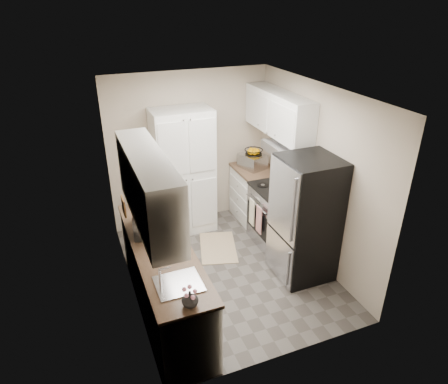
# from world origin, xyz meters

# --- Properties ---
(ground) EXTENTS (3.20, 3.20, 0.00)m
(ground) POSITION_xyz_m (0.00, 0.00, 0.00)
(ground) COLOR #56514C
(ground) RESTS_ON ground
(room_shell) EXTENTS (2.64, 3.24, 2.52)m
(room_shell) POSITION_xyz_m (-0.02, -0.01, 1.63)
(room_shell) COLOR #B7A893
(room_shell) RESTS_ON ground
(pantry_cabinet) EXTENTS (0.90, 0.55, 2.00)m
(pantry_cabinet) POSITION_xyz_m (-0.20, 1.32, 1.00)
(pantry_cabinet) COLOR white
(pantry_cabinet) RESTS_ON ground
(base_cabinet_left) EXTENTS (0.60, 2.30, 0.88)m
(base_cabinet_left) POSITION_xyz_m (-0.99, -0.43, 0.44)
(base_cabinet_left) COLOR white
(base_cabinet_left) RESTS_ON ground
(countertop_left) EXTENTS (0.63, 2.33, 0.04)m
(countertop_left) POSITION_xyz_m (-0.99, -0.43, 0.90)
(countertop_left) COLOR brown
(countertop_left) RESTS_ON base_cabinet_left
(base_cabinet_right) EXTENTS (0.60, 0.80, 0.88)m
(base_cabinet_right) POSITION_xyz_m (0.99, 1.19, 0.44)
(base_cabinet_right) COLOR white
(base_cabinet_right) RESTS_ON ground
(countertop_right) EXTENTS (0.63, 0.83, 0.04)m
(countertop_right) POSITION_xyz_m (0.99, 1.19, 0.90)
(countertop_right) COLOR brown
(countertop_right) RESTS_ON base_cabinet_right
(electric_range) EXTENTS (0.71, 0.78, 1.13)m
(electric_range) POSITION_xyz_m (0.97, 0.39, 0.48)
(electric_range) COLOR #B7B7BC
(electric_range) RESTS_ON ground
(refrigerator) EXTENTS (0.70, 0.72, 1.70)m
(refrigerator) POSITION_xyz_m (0.94, -0.41, 0.85)
(refrigerator) COLOR #B7B7BC
(refrigerator) RESTS_ON ground
(microwave) EXTENTS (0.49, 0.62, 0.30)m
(microwave) POSITION_xyz_m (-1.02, -0.04, 1.07)
(microwave) COLOR #ABACB0
(microwave) RESTS_ON countertop_left
(wine_bottle) EXTENTS (0.07, 0.07, 0.27)m
(wine_bottle) POSITION_xyz_m (-0.96, 0.49, 1.05)
(wine_bottle) COLOR black
(wine_bottle) RESTS_ON countertop_left
(flower_vase) EXTENTS (0.17, 0.17, 0.16)m
(flower_vase) POSITION_xyz_m (-0.97, -1.48, 1.00)
(flower_vase) COLOR silver
(flower_vase) RESTS_ON countertop_left
(cutting_board) EXTENTS (0.11, 0.23, 0.29)m
(cutting_board) POSITION_xyz_m (-0.98, 0.61, 1.07)
(cutting_board) COLOR #3D9137
(cutting_board) RESTS_ON countertop_left
(toaster_oven) EXTENTS (0.43, 0.48, 0.24)m
(toaster_oven) POSITION_xyz_m (0.96, 1.26, 1.04)
(toaster_oven) COLOR #ABACB0
(toaster_oven) RESTS_ON countertop_right
(fruit_basket) EXTENTS (0.33, 0.33, 0.12)m
(fruit_basket) POSITION_xyz_m (0.97, 1.26, 1.22)
(fruit_basket) COLOR #F5A300
(fruit_basket) RESTS_ON toaster_oven
(kitchen_mat) EXTENTS (0.75, 0.96, 0.01)m
(kitchen_mat) POSITION_xyz_m (0.07, 0.56, 0.01)
(kitchen_mat) COLOR tan
(kitchen_mat) RESTS_ON ground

